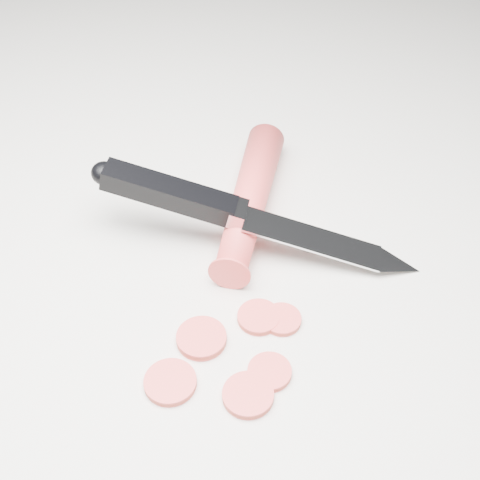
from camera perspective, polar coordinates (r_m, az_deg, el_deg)
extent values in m
plane|color=silver|center=(0.58, -3.88, -3.95)|extent=(2.40, 2.40, 0.00)
cylinder|color=red|center=(0.63, 0.85, 3.51)|extent=(0.10, 0.19, 0.03)
cylinder|color=#E93B3A|center=(0.55, 3.59, -6.78)|extent=(0.03, 0.03, 0.01)
cylinder|color=#E93B3A|center=(0.51, 0.69, -13.09)|extent=(0.04, 0.04, 0.01)
cylinder|color=#E93B3A|center=(0.52, -5.97, -11.98)|extent=(0.04, 0.04, 0.01)
cylinder|color=#E93B3A|center=(0.52, 2.54, -11.18)|extent=(0.03, 0.03, 0.01)
cylinder|color=#E93B3A|center=(0.54, -3.31, -8.36)|extent=(0.04, 0.04, 0.01)
cylinder|color=#E93B3A|center=(0.55, 1.60, -6.60)|extent=(0.04, 0.04, 0.01)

